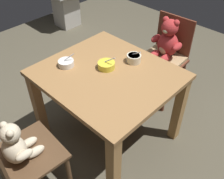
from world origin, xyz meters
name	(u,v)px	position (x,y,z in m)	size (l,w,h in m)	color
ground_plane	(108,134)	(0.00, 0.00, -0.02)	(5.20, 5.20, 0.04)	#514B3A
dining_table	(108,86)	(0.00, 0.00, 0.58)	(1.01, 0.91, 0.71)	olive
teddy_chair_far_center	(165,49)	(0.00, 0.80, 0.57)	(0.43, 0.40, 0.88)	#5A2B1D
teddy_chair_near_front	(17,151)	(0.00, -0.82, 0.53)	(0.44, 0.43, 0.94)	#523822
porridge_bowl_cream_far_center	(134,58)	(0.04, 0.26, 0.74)	(0.13, 0.12, 0.12)	beige
porridge_bowl_white_near_left	(66,63)	(-0.30, -0.16, 0.73)	(0.12, 0.12, 0.11)	silver
porridge_bowl_yellow_center	(106,65)	(-0.05, 0.04, 0.73)	(0.14, 0.14, 0.12)	yellow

